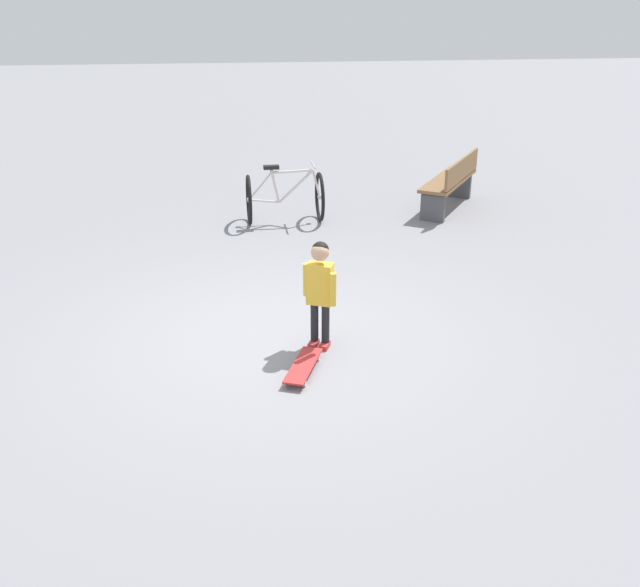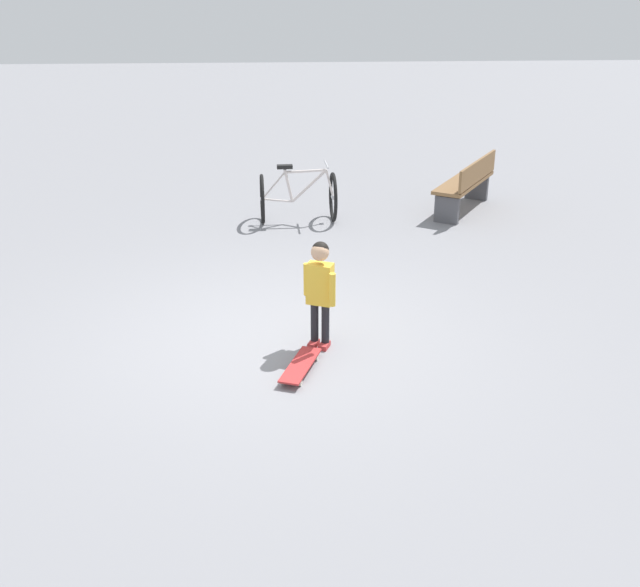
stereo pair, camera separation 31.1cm
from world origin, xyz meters
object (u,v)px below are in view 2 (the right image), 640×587
Objects in this scene: child_person at (320,283)px; street_bench at (467,184)px; skateboard at (300,366)px; bicycle_near at (298,196)px.

child_person reaches higher than street_bench.
bicycle_near is (4.44, -0.13, 0.32)m from skateboard.
street_bench is (0.38, -2.55, 0.04)m from bicycle_near.
child_person is 0.97× the size of bicycle_near.
skateboard is (-0.50, 0.21, -0.60)m from child_person.
street_bench is at bearing -81.53° from bicycle_near.
skateboard is 0.45× the size of street_bench.
street_bench is at bearing -29.09° from skateboard.
skateboard is at bearing 150.91° from street_bench.
child_person is at bearing -178.91° from bicycle_near.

